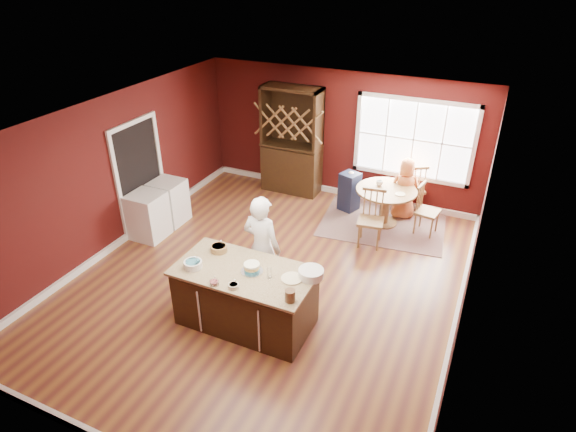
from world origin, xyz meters
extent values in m
plane|color=brown|center=(0.00, 0.00, 0.00)|extent=(7.00, 7.00, 0.00)
plane|color=white|center=(0.00, 0.00, 2.70)|extent=(7.00, 7.00, 0.00)
plane|color=#3E0D0C|center=(0.00, 3.50, 1.35)|extent=(6.00, 0.00, 6.00)
plane|color=#3E0D0C|center=(0.00, -3.50, 1.35)|extent=(6.00, 0.00, 6.00)
plane|color=#3E0D0C|center=(-3.00, 0.00, 1.35)|extent=(0.00, 7.00, 7.00)
plane|color=#3E0D0C|center=(3.00, 0.00, 1.35)|extent=(0.00, 7.00, 7.00)
cube|color=black|center=(0.18, -1.07, 0.41)|extent=(1.88, 0.95, 0.83)
cube|color=#BBB583|center=(0.18, -1.07, 0.90)|extent=(1.96, 1.03, 0.04)
cylinder|color=brown|center=(1.26, 2.59, 0.02)|extent=(0.54, 0.54, 0.04)
cylinder|color=brown|center=(1.26, 2.59, 0.35)|extent=(0.19, 0.19, 0.67)
cylinder|color=brown|center=(1.26, 2.59, 0.73)|extent=(1.16, 1.16, 0.04)
imported|color=white|center=(0.10, -0.38, 0.86)|extent=(0.66, 0.47, 1.72)
cylinder|color=silver|center=(-0.50, -1.30, 0.97)|extent=(0.26, 0.26, 0.10)
cylinder|color=olive|center=(-0.39, -0.80, 0.97)|extent=(0.25, 0.25, 0.09)
cylinder|color=white|center=(-0.03, -1.51, 0.95)|extent=(0.14, 0.14, 0.05)
cylinder|color=#CEB593|center=(0.24, -1.46, 0.95)|extent=(0.14, 0.14, 0.05)
cylinder|color=white|center=(0.57, -1.08, 0.99)|extent=(0.08, 0.08, 0.15)
cylinder|color=white|center=(0.86, -0.98, 0.93)|extent=(0.29, 0.29, 0.02)
cylinder|color=silver|center=(1.08, -0.83, 0.98)|extent=(0.35, 0.35, 0.12)
cylinder|color=#503524|center=(1.03, -1.41, 1.00)|extent=(0.13, 0.13, 0.16)
cube|color=brown|center=(1.26, 2.59, 0.01)|extent=(2.55, 2.07, 0.01)
imported|color=#BE6533|center=(1.53, 3.02, 0.63)|extent=(0.71, 0.57, 1.26)
cylinder|color=beige|center=(1.55, 2.48, 0.76)|extent=(0.19, 0.19, 0.01)
imported|color=silver|center=(1.09, 2.70, 0.80)|extent=(0.15, 0.15, 0.10)
cube|color=black|center=(-1.02, 3.22, 1.17)|extent=(1.27, 0.53, 2.33)
cube|color=silver|center=(-2.64, 0.28, 0.44)|extent=(0.61, 0.59, 0.88)
cube|color=white|center=(-2.64, 0.92, 0.43)|extent=(0.60, 0.58, 0.87)
camera|label=1|loc=(2.97, -5.75, 4.81)|focal=30.00mm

